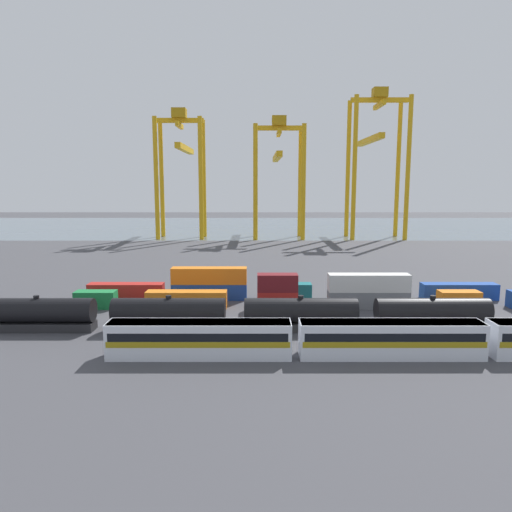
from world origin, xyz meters
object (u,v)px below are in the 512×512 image
object	(u,v)px
freight_tank_row	(235,314)
gantry_crane_west	(181,161)
passenger_train	(391,338)
gantry_crane_east	(376,151)
gantry_crane_central	(278,165)
shipping_container_15	(459,291)
shipping_container_10	(126,291)

from	to	relation	value
freight_tank_row	gantry_crane_west	distance (m)	113.64
passenger_train	freight_tank_row	xyz separation A→B (m)	(-17.18, 9.24, 0.03)
freight_tank_row	gantry_crane_east	size ratio (longest dim) A/B	1.27
gantry_crane_central	gantry_crane_east	distance (m)	34.25
gantry_crane_west	gantry_crane_central	world-z (taller)	gantry_crane_west
gantry_crane_west	gantry_crane_east	world-z (taller)	gantry_crane_east
freight_tank_row	gantry_crane_east	world-z (taller)	gantry_crane_east
freight_tank_row	gantry_crane_central	size ratio (longest dim) A/B	1.55
passenger_train	gantry_crane_central	world-z (taller)	gantry_crane_central
shipping_container_15	gantry_crane_west	bearing A→B (deg)	122.68
passenger_train	gantry_crane_central	distance (m)	120.83
freight_tank_row	gantry_crane_east	bearing A→B (deg)	67.70
freight_tank_row	shipping_container_15	bearing A→B (deg)	24.87
shipping_container_15	gantry_crane_west	world-z (taller)	gantry_crane_west
freight_tank_row	shipping_container_15	size ratio (longest dim) A/B	5.32
shipping_container_10	gantry_crane_east	size ratio (longest dim) A/B	0.24
shipping_container_15	gantry_crane_central	distance (m)	98.94
gantry_crane_west	freight_tank_row	bearing A→B (deg)	-77.85
passenger_train	gantry_crane_east	bearing A→B (deg)	76.96
shipping_container_10	gantry_crane_central	size ratio (longest dim) A/B	0.29
shipping_container_10	shipping_container_15	size ratio (longest dim) A/B	1.00
shipping_container_15	gantry_crane_central	size ratio (longest dim) A/B	0.29
gantry_crane_central	shipping_container_10	bearing A→B (deg)	-107.32
shipping_container_15	gantry_crane_west	xyz separation A→B (m)	(-59.00, 91.96, 25.37)
gantry_crane_east	shipping_container_15	bearing A→B (deg)	-95.46
shipping_container_10	freight_tank_row	bearing A→B (deg)	-41.97
gantry_crane_central	passenger_train	bearing A→B (deg)	-86.78
gantry_crane_east	gantry_crane_west	bearing A→B (deg)	179.84
gantry_crane_central	freight_tank_row	bearing A→B (deg)	-95.51
gantry_crane_west	gantry_crane_central	xyz separation A→B (m)	(33.88, 0.68, -1.38)
gantry_crane_west	passenger_train	bearing A→B (deg)	-71.00
freight_tank_row	gantry_crane_west	world-z (taller)	gantry_crane_west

